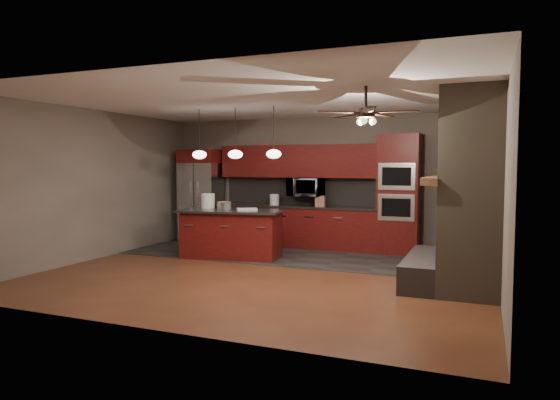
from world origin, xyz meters
The scene contains 22 objects.
ground centered at (0.00, 0.00, 0.00)m, with size 7.00×7.00×0.00m, color brown.
ceiling centered at (0.00, 0.00, 2.80)m, with size 7.00×6.00×0.02m, color white.
back_wall centered at (0.00, 3.00, 1.40)m, with size 7.00×0.02×2.80m, color gray.
right_wall centered at (3.50, 0.00, 1.40)m, with size 0.02×6.00×2.80m, color gray.
left_wall centered at (-3.50, 0.00, 1.40)m, with size 0.02×6.00×2.80m, color gray.
slate_tile_patch centered at (0.00, 1.80, 0.01)m, with size 7.00×2.40×0.01m, color #2F2D2A.
fireplace_column centered at (3.04, 0.40, 1.30)m, with size 1.30×2.10×2.80m.
back_cabinetry centered at (-0.48, 2.74, 0.89)m, with size 3.59×0.64×2.20m.
oven_tower centered at (1.70, 2.69, 1.19)m, with size 0.80×0.63×2.38m.
microwave centered at (-0.27, 2.75, 1.30)m, with size 0.73×0.41×0.50m, color silver.
refrigerator centered at (-2.76, 2.62, 1.06)m, with size 0.91×0.75×2.11m.
kitchen_island centered at (-1.18, 1.04, 0.47)m, with size 2.07×1.16×0.92m.
white_bucket centered at (-1.75, 1.16, 1.06)m, with size 0.27×0.27×0.29m, color silver.
paint_can centered at (-1.24, 0.96, 0.99)m, with size 0.20×0.20×0.14m, color #BBBBC0.
paint_tray centered at (-0.85, 1.07, 0.94)m, with size 0.37×0.26×0.04m, color silver.
cardboard_box centered at (-1.42, 1.21, 0.99)m, with size 0.22×0.16×0.14m, color #996C4F.
counter_bucket centered at (-0.99, 2.70, 1.02)m, with size 0.20×0.20×0.23m, color white.
counter_box centered at (0.09, 2.65, 1.01)m, with size 0.20×0.16×0.22m, color #A27254.
pendant_left centered at (-1.65, 0.70, 1.96)m, with size 0.26×0.26×0.92m.
pendant_center centered at (-0.90, 0.70, 1.96)m, with size 0.26×0.26×0.92m.
pendant_right centered at (-0.15, 0.70, 1.96)m, with size 0.26×0.26×0.92m.
ceiling_fan centered at (1.80, -0.80, 2.46)m, with size 1.27×1.33×0.41m.
Camera 1 is at (3.27, -7.33, 1.77)m, focal length 32.00 mm.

